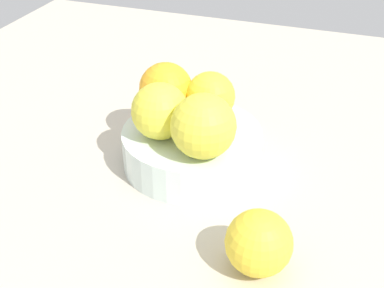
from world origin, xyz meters
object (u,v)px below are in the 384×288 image
(orange_in_bowl_0, at_px, (210,96))
(orange_in_bowl_1, at_px, (166,89))
(orange_in_bowl_2, at_px, (203,126))
(orange_loose_0, at_px, (259,243))
(fruit_bowl, at_px, (192,148))
(orange_in_bowl_3, at_px, (160,111))

(orange_in_bowl_0, relative_size, orange_in_bowl_1, 0.91)
(orange_in_bowl_1, bearing_deg, orange_in_bowl_2, 134.87)
(orange_loose_0, bearing_deg, fruit_bowl, -51.05)
(orange_in_bowl_2, bearing_deg, orange_in_bowl_1, -45.13)
(orange_in_bowl_2, relative_size, orange_in_bowl_3, 1.09)
(orange_in_bowl_1, bearing_deg, fruit_bowl, 145.23)
(orange_in_bowl_0, xyz_separation_m, orange_in_bowl_2, (-0.02, 0.08, 0.01))
(fruit_bowl, distance_m, orange_loose_0, 0.20)
(orange_in_bowl_2, bearing_deg, orange_in_bowl_3, -18.72)
(fruit_bowl, xyz_separation_m, orange_in_bowl_2, (-0.03, 0.04, 0.06))
(orange_in_bowl_3, bearing_deg, orange_in_bowl_2, 161.28)
(fruit_bowl, bearing_deg, orange_in_bowl_3, 35.39)
(orange_in_bowl_1, xyz_separation_m, orange_in_bowl_3, (-0.02, 0.06, -0.00))
(orange_loose_0, bearing_deg, orange_in_bowl_1, -47.33)
(orange_in_bowl_0, bearing_deg, orange_in_bowl_2, 102.29)
(orange_in_bowl_1, distance_m, orange_loose_0, 0.26)
(fruit_bowl, distance_m, orange_in_bowl_3, 0.07)
(orange_loose_0, bearing_deg, orange_in_bowl_2, -49.01)
(fruit_bowl, xyz_separation_m, orange_in_bowl_3, (0.03, 0.02, 0.06))
(orange_in_bowl_3, bearing_deg, orange_in_bowl_0, -125.19)
(orange_in_bowl_0, distance_m, orange_in_bowl_1, 0.06)
(orange_in_bowl_0, bearing_deg, orange_in_bowl_3, 54.81)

